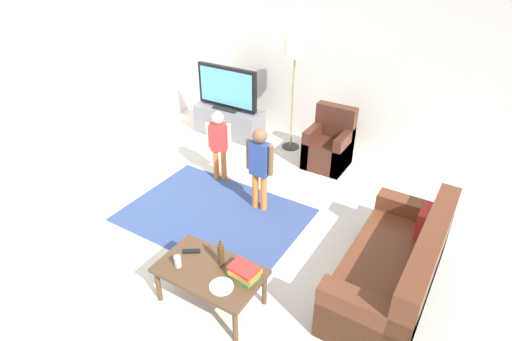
# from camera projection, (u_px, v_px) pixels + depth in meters

# --- Properties ---
(ground) EXTENTS (7.80, 7.80, 0.00)m
(ground) POSITION_uv_depth(u_px,v_px,m) (229.00, 241.00, 4.94)
(ground) COLOR beige
(wall_back) EXTENTS (6.00, 0.12, 2.70)m
(wall_back) POSITION_uv_depth(u_px,v_px,m) (339.00, 62.00, 6.43)
(wall_back) COLOR silver
(wall_back) RESTS_ON ground
(wall_left) EXTENTS (0.12, 6.00, 2.70)m
(wall_left) POSITION_uv_depth(u_px,v_px,m) (40.00, 84.00, 5.59)
(wall_left) COLOR silver
(wall_left) RESTS_ON ground
(area_rug) EXTENTS (2.20, 1.60, 0.01)m
(area_rug) POSITION_uv_depth(u_px,v_px,m) (214.00, 215.00, 5.36)
(area_rug) COLOR #33477A
(area_rug) RESTS_ON ground
(tv_stand) EXTENTS (1.20, 0.44, 0.50)m
(tv_stand) POSITION_uv_depth(u_px,v_px,m) (229.00, 122.00, 7.20)
(tv_stand) COLOR slate
(tv_stand) RESTS_ON ground
(tv) EXTENTS (1.10, 0.28, 0.71)m
(tv) POSITION_uv_depth(u_px,v_px,m) (227.00, 88.00, 6.87)
(tv) COLOR black
(tv) RESTS_ON tv_stand
(couch) EXTENTS (0.80, 1.80, 0.86)m
(couch) POSITION_uv_depth(u_px,v_px,m) (398.00, 271.00, 4.12)
(couch) COLOR brown
(couch) RESTS_ON ground
(armchair) EXTENTS (0.60, 0.60, 0.90)m
(armchair) POSITION_uv_depth(u_px,v_px,m) (329.00, 147.00, 6.31)
(armchair) COLOR #472319
(armchair) RESTS_ON ground
(floor_lamp) EXTENTS (0.36, 0.36, 1.78)m
(floor_lamp) POSITION_uv_depth(u_px,v_px,m) (295.00, 53.00, 6.14)
(floor_lamp) COLOR #262626
(floor_lamp) RESTS_ON ground
(child_near_tv) EXTENTS (0.32, 0.20, 1.04)m
(child_near_tv) POSITION_uv_depth(u_px,v_px,m) (219.00, 140.00, 5.79)
(child_near_tv) COLOR orange
(child_near_tv) RESTS_ON ground
(child_center) EXTENTS (0.38, 0.18, 1.13)m
(child_center) POSITION_uv_depth(u_px,v_px,m) (260.00, 162.00, 5.15)
(child_center) COLOR orange
(child_center) RESTS_ON ground
(coffee_table) EXTENTS (1.00, 0.60, 0.42)m
(coffee_table) POSITION_uv_depth(u_px,v_px,m) (210.00, 273.00, 3.97)
(coffee_table) COLOR #513823
(coffee_table) RESTS_ON ground
(book_stack) EXTENTS (0.30, 0.23, 0.11)m
(book_stack) POSITION_uv_depth(u_px,v_px,m) (244.00, 272.00, 3.85)
(book_stack) COLOR #388C4C
(book_stack) RESTS_ON coffee_table
(bottle) EXTENTS (0.06, 0.06, 0.29)m
(bottle) POSITION_uv_depth(u_px,v_px,m) (221.00, 254.00, 3.95)
(bottle) COLOR #4C3319
(bottle) RESTS_ON coffee_table
(tv_remote) EXTENTS (0.17, 0.13, 0.02)m
(tv_remote) POSITION_uv_depth(u_px,v_px,m) (191.00, 251.00, 4.15)
(tv_remote) COLOR black
(tv_remote) RESTS_ON coffee_table
(soda_can) EXTENTS (0.07, 0.07, 0.12)m
(soda_can) POSITION_uv_depth(u_px,v_px,m) (178.00, 261.00, 3.96)
(soda_can) COLOR silver
(soda_can) RESTS_ON coffee_table
(plate) EXTENTS (0.22, 0.22, 0.02)m
(plate) POSITION_uv_depth(u_px,v_px,m) (221.00, 286.00, 3.76)
(plate) COLOR white
(plate) RESTS_ON coffee_table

